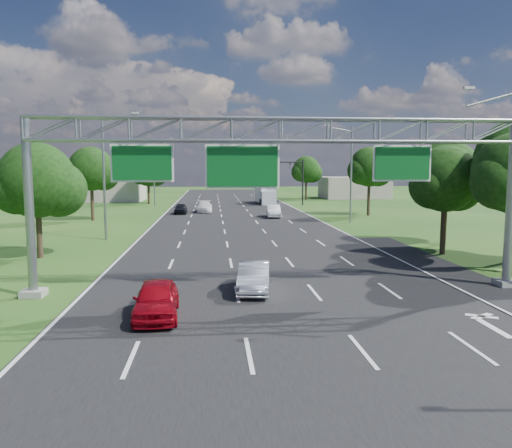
{
  "coord_description": "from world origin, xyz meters",
  "views": [
    {
      "loc": [
        -2.89,
        -10.87,
        5.81
      ],
      "look_at": [
        -0.78,
        13.16,
        3.06
      ],
      "focal_mm": 35.0,
      "sensor_mm": 36.0,
      "label": 1
    }
  ],
  "objects": [
    {
      "name": "traffic_signal",
      "position": [
        7.48,
        65.0,
        5.17
      ],
      "size": [
        12.21,
        0.24,
        7.0
      ],
      "color": "black",
      "rests_on": "ground"
    },
    {
      "name": "road",
      "position": [
        0.0,
        30.0,
        0.0
      ],
      "size": [
        18.0,
        180.0,
        0.02
      ],
      "primitive_type": "cube",
      "color": "black",
      "rests_on": "ground"
    },
    {
      "name": "car_queue_c",
      "position": [
        -6.85,
        52.14,
        0.65
      ],
      "size": [
        1.54,
        3.82,
        1.3
      ],
      "primitive_type": "imported",
      "rotation": [
        0.0,
        0.0,
        -0.0
      ],
      "color": "black",
      "rests_on": "ground"
    },
    {
      "name": "building_right",
      "position": [
        24.0,
        82.0,
        2.0
      ],
      "size": [
        12.0,
        9.0,
        4.0
      ],
      "primitive_type": "cube",
      "color": "#A39689",
      "rests_on": "ground"
    },
    {
      "name": "tree_verge_la",
      "position": [
        -13.92,
        22.04,
        4.76
      ],
      "size": [
        5.76,
        4.8,
        7.4
      ],
      "color": "#2D2116",
      "rests_on": "ground"
    },
    {
      "name": "tree_cluster_right",
      "position": [
        14.8,
        19.19,
        5.31
      ],
      "size": [
        9.91,
        14.6,
        8.68
      ],
      "color": "#2D2116",
      "rests_on": "ground"
    },
    {
      "name": "sign_gantry",
      "position": [
        0.33,
        12.0,
        6.89
      ],
      "size": [
        23.5,
        1.0,
        9.56
      ],
      "color": "gray",
      "rests_on": "ground"
    },
    {
      "name": "streetlight_l_far",
      "position": [
        -11.3,
        65.0,
        5.58
      ],
      "size": [
        2.97,
        0.22,
        10.16
      ],
      "color": "gray",
      "rests_on": "ground"
    },
    {
      "name": "red_coupe",
      "position": [
        -5.09,
        8.31,
        0.71
      ],
      "size": [
        1.87,
        4.25,
        1.43
      ],
      "primitive_type": "imported",
      "rotation": [
        0.0,
        0.0,
        0.04
      ],
      "color": "#9C0713",
      "rests_on": "ground"
    },
    {
      "name": "tree_verge_lb",
      "position": [
        -15.92,
        45.04,
        5.41
      ],
      "size": [
        5.76,
        4.8,
        8.06
      ],
      "color": "#2D2116",
      "rests_on": "ground"
    },
    {
      "name": "tree_verge_lc",
      "position": [
        -12.92,
        70.04,
        4.98
      ],
      "size": [
        5.76,
        4.8,
        7.62
      ],
      "color": "#2D2116",
      "rests_on": "ground"
    },
    {
      "name": "box_truck",
      "position": [
        5.71,
        69.17,
        1.49
      ],
      "size": [
        2.94,
        8.38,
        3.1
      ],
      "rotation": [
        0.0,
        0.0,
        0.1
      ],
      "color": "white",
      "rests_on": "ground"
    },
    {
      "name": "streetlight_l_near",
      "position": [
        -11.3,
        30.0,
        5.58
      ],
      "size": [
        2.97,
        0.22,
        10.16
      ],
      "color": "gray",
      "rests_on": "ground"
    },
    {
      "name": "tree_verge_rd",
      "position": [
        16.08,
        48.04,
        5.63
      ],
      "size": [
        5.76,
        4.8,
        8.28
      ],
      "color": "#2D2116",
      "rests_on": "ground"
    },
    {
      "name": "car_queue_d",
      "position": [
        4.24,
        46.76,
        0.71
      ],
      "size": [
        1.76,
        4.4,
        1.42
      ],
      "primitive_type": "imported",
      "rotation": [
        0.0,
        0.0,
        -0.06
      ],
      "color": "white",
      "rests_on": "ground"
    },
    {
      "name": "tree_verge_re",
      "position": [
        14.08,
        78.04,
        5.2
      ],
      "size": [
        5.76,
        4.8,
        7.84
      ],
      "color": "#2D2116",
      "rests_on": "ground"
    },
    {
      "name": "car_queue_a",
      "position": [
        -3.92,
        54.37,
        0.71
      ],
      "size": [
        1.98,
        4.86,
        1.41
      ],
      "primitive_type": "imported",
      "rotation": [
        0.0,
        0.0,
        -0.0
      ],
      "color": "silver",
      "rests_on": "ground"
    },
    {
      "name": "building_left",
      "position": [
        -22.0,
        78.0,
        2.5
      ],
      "size": [
        14.0,
        10.0,
        5.0
      ],
      "primitive_type": "cube",
      "color": "#A39689",
      "rests_on": "ground"
    },
    {
      "name": "silver_sedan",
      "position": [
        -0.98,
        12.04,
        0.67
      ],
      "size": [
        1.89,
        4.23,
        1.35
      ],
      "primitive_type": "imported",
      "rotation": [
        0.0,
        0.0,
        -0.12
      ],
      "color": "silver",
      "rests_on": "ground"
    },
    {
      "name": "ground",
      "position": [
        0.0,
        30.0,
        0.0
      ],
      "size": [
        220.0,
        220.0,
        0.0
      ],
      "primitive_type": "plane",
      "color": "#1A4414",
      "rests_on": "ground"
    },
    {
      "name": "streetlight_r_mid",
      "position": [
        11.3,
        40.0,
        5.58
      ],
      "size": [
        2.97,
        0.22,
        10.16
      ],
      "color": "gray",
      "rests_on": "ground"
    },
    {
      "name": "road_flare",
      "position": [
        10.2,
        14.0,
        0.0
      ],
      "size": [
        3.0,
        30.0,
        0.02
      ],
      "primitive_type": "cube",
      "color": "black",
      "rests_on": "ground"
    }
  ]
}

